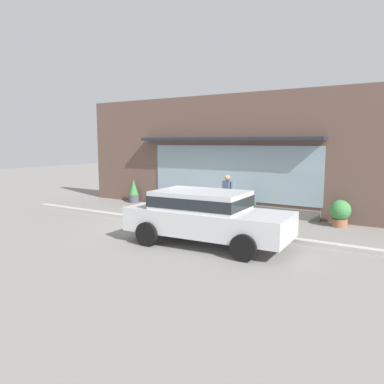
# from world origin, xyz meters

# --- Properties ---
(ground_plane) EXTENTS (60.00, 60.00, 0.00)m
(ground_plane) POSITION_xyz_m (0.00, 0.00, 0.00)
(ground_plane) COLOR gray
(curb_strip) EXTENTS (14.00, 0.24, 0.12)m
(curb_strip) POSITION_xyz_m (0.00, -0.20, 0.06)
(curb_strip) COLOR #B2B2AD
(curb_strip) RESTS_ON ground_plane
(storefront) EXTENTS (14.00, 0.81, 4.58)m
(storefront) POSITION_xyz_m (0.00, 3.18, 2.24)
(storefront) COLOR brown
(storefront) RESTS_ON ground_plane
(fire_hydrant) EXTENTS (0.41, 0.38, 0.95)m
(fire_hydrant) POSITION_xyz_m (1.34, 0.88, 0.48)
(fire_hydrant) COLOR gold
(fire_hydrant) RESTS_ON ground_plane
(pedestrian_with_handbag) EXTENTS (0.62, 0.29, 1.60)m
(pedestrian_with_handbag) POSITION_xyz_m (0.85, 1.58, 0.91)
(pedestrian_with_handbag) COLOR #8E333D
(pedestrian_with_handbag) RESTS_ON ground_plane
(parked_car_silver) EXTENTS (4.48, 2.13, 1.44)m
(parked_car_silver) POSITION_xyz_m (1.87, -1.67, 0.84)
(parked_car_silver) COLOR silver
(parked_car_silver) RESTS_ON ground_plane
(potted_plant_window_right) EXTENTS (0.36, 0.36, 0.67)m
(potted_plant_window_right) POSITION_xyz_m (-1.64, 2.37, 0.36)
(potted_plant_window_right) COLOR #9E6042
(potted_plant_window_right) RESTS_ON ground_plane
(potted_plant_near_hydrant) EXTENTS (0.38, 0.38, 0.70)m
(potted_plant_near_hydrant) POSITION_xyz_m (1.44, 2.34, 0.40)
(potted_plant_near_hydrant) COLOR #33473D
(potted_plant_near_hydrant) RESTS_ON ground_plane
(potted_plant_corner_tall) EXTENTS (0.37, 0.37, 0.87)m
(potted_plant_corner_tall) POSITION_xyz_m (-2.55, 2.40, 0.41)
(potted_plant_corner_tall) COLOR #33473D
(potted_plant_corner_tall) RESTS_ON ground_plane
(potted_plant_doorstep) EXTENTS (0.67, 0.67, 0.88)m
(potted_plant_doorstep) POSITION_xyz_m (4.49, 2.52, 0.47)
(potted_plant_doorstep) COLOR #9E6042
(potted_plant_doorstep) RESTS_ON ground_plane
(potted_plant_low_front) EXTENTS (0.39, 0.39, 0.58)m
(potted_plant_low_front) POSITION_xyz_m (-0.16, 2.71, 0.33)
(potted_plant_low_front) COLOR #33473D
(potted_plant_low_front) RESTS_ON ground_plane
(potted_plant_by_entrance) EXTENTS (0.47, 0.47, 1.05)m
(potted_plant_by_entrance) POSITION_xyz_m (-4.47, 2.72, 0.50)
(potted_plant_by_entrance) COLOR #4C4C51
(potted_plant_by_entrance) RESTS_ON ground_plane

